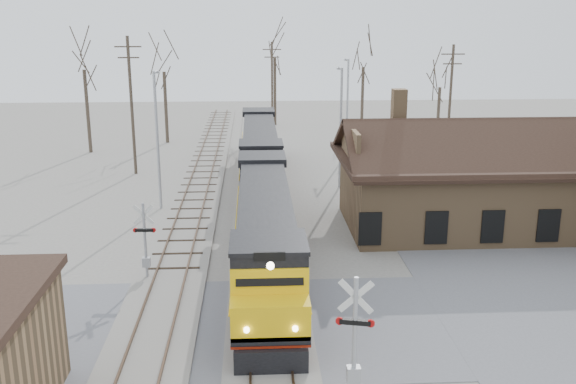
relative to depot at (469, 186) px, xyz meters
name	(u,v)px	position (x,y,z in m)	size (l,w,h in m)	color
ground	(269,326)	(-11.99, -12.00, -2.41)	(140.00, 140.00, 0.00)	gray
road	(269,325)	(-11.99, -12.00, -2.39)	(60.00, 9.00, 0.03)	slate
track_main	(262,213)	(-11.99, 3.00, -2.34)	(3.40, 90.00, 0.24)	gray
track_siding	(190,214)	(-16.49, 3.00, -2.34)	(3.40, 90.00, 0.24)	gray
depot	(469,186)	(0.00, 0.00, 0.00)	(15.20, 9.31, 7.90)	olive
locomotive_lead	(265,234)	(-11.99, -7.03, -0.24)	(2.77, 18.58, 4.12)	black
locomotive_trailing	(260,151)	(-11.99, 11.83, -0.24)	(2.77, 18.58, 3.90)	black
crossbuck_near	(354,345)	(-9.41, -17.36, -0.40)	(1.21, 0.36, 4.30)	#A5A8AD
crossbuck_far	(145,243)	(-17.58, -6.94, -0.64)	(1.06, 0.28, 3.73)	#A5A8AD
streetlight_a	(157,133)	(-18.49, 4.76, 2.49)	(0.25, 2.04, 8.72)	#A5A8AD
streetlight_b	(341,121)	(-6.29, 9.37, 2.39)	(0.25, 2.04, 8.53)	#A5A8AD
streetlight_c	(347,102)	(-4.21, 20.42, 2.33)	(0.25, 2.04, 8.41)	#A5A8AD
utility_pole_a	(132,104)	(-21.73, 14.20, 3.10)	(2.00, 0.24, 10.55)	#382D23
utility_pole_b	(272,84)	(-10.34, 34.76, 2.46)	(2.00, 0.24, 9.29)	#382D23
utility_pole_c	(450,100)	(4.37, 18.62, 2.65)	(2.00, 0.24, 9.68)	#382D23
tree_a	(83,56)	(-27.24, 22.68, 6.21)	(4.94, 4.94, 12.10)	#382D23
tree_b	(163,60)	(-20.86, 27.01, 5.55)	(4.56, 4.56, 11.17)	#382D23
tree_c	(275,46)	(-9.96, 36.94, 6.30)	(4.99, 4.99, 12.22)	#382D23
tree_d	(364,56)	(-0.90, 31.95, 5.52)	(4.54, 4.54, 11.13)	#382D23
tree_e	(440,79)	(6.15, 27.88, 3.53)	(3.41, 3.41, 8.36)	#382D23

